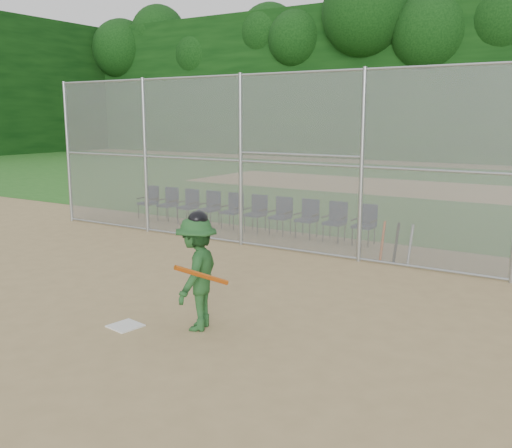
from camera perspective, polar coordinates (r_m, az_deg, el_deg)
The scene contains 18 objects.
ground at distance 8.70m, azimuth -8.95°, elevation -9.75°, with size 100.00×100.00×0.00m, color tan.
grass_strip at distance 24.88m, azimuth 19.43°, elevation 3.12°, with size 100.00×100.00×0.00m, color #24601D.
dirt_patch_far at distance 24.88m, azimuth 19.44°, elevation 3.13°, with size 24.00×24.00×0.00m, color tan.
backstop_fence at distance 12.39m, azimuth 6.22°, elevation 6.23°, with size 16.09×0.09×4.00m.
treeline at distance 26.77m, azimuth 21.19°, elevation 15.31°, with size 81.00×60.00×11.00m.
home_plate at distance 8.67m, azimuth -12.93°, elevation -9.90°, with size 0.42×0.42×0.02m, color silver.
batter_at_plate at distance 8.18m, azimuth -5.93°, elevation -4.84°, with size 1.03×1.38×1.73m.
spare_bats at distance 12.32m, azimuth 13.85°, elevation -1.83°, with size 0.66×0.33×0.84m.
chair_0 at distance 17.47m, azimuth -10.78°, elevation 2.14°, with size 0.54×0.52×0.96m, color #101C3B, non-canonical shape.
chair_1 at distance 16.96m, azimuth -8.88°, elevation 1.95°, with size 0.54×0.52×0.96m, color #101C3B, non-canonical shape.
chair_2 at distance 16.48m, azimuth -6.87°, elevation 1.75°, with size 0.54×0.52×0.96m, color #101C3B, non-canonical shape.
chair_3 at distance 16.01m, azimuth -4.74°, elevation 1.53°, with size 0.54×0.52×0.96m, color #101C3B, non-canonical shape.
chair_4 at distance 15.57m, azimuth -2.48°, elevation 1.29°, with size 0.54×0.52×0.96m, color #101C3B, non-canonical shape.
chair_5 at distance 15.15m, azimuth -0.10°, elevation 1.04°, with size 0.54×0.52×0.96m, color #101C3B, non-canonical shape.
chair_6 at distance 14.76m, azimuth 2.41°, elevation 0.77°, with size 0.54×0.52×0.96m, color #101C3B, non-canonical shape.
chair_7 at distance 14.40m, azimuth 5.06°, elevation 0.49°, with size 0.54×0.52×0.96m, color #101C3B, non-canonical shape.
chair_8 at distance 14.07m, azimuth 7.83°, elevation 0.20°, with size 0.54×0.52×0.96m, color #101C3B, non-canonical shape.
chair_9 at distance 13.78m, azimuth 10.73°, elevation -0.12°, with size 0.54×0.52×0.96m, color #101C3B, non-canonical shape.
Camera 1 is at (5.42, -6.10, 3.02)m, focal length 40.00 mm.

